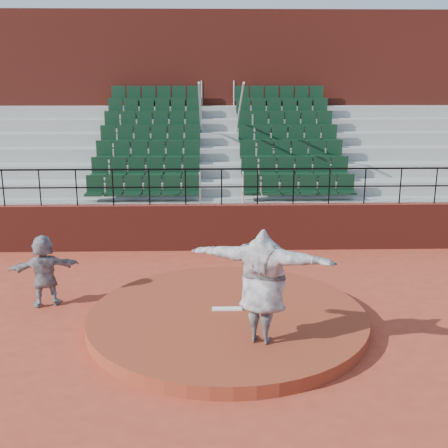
# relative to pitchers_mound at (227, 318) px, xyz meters

# --- Properties ---
(ground) EXTENTS (90.00, 90.00, 0.00)m
(ground) POSITION_rel_pitchers_mound_xyz_m (0.00, 0.00, -0.12)
(ground) COLOR #A43925
(ground) RESTS_ON ground
(pitchers_mound) EXTENTS (5.50, 5.50, 0.25)m
(pitchers_mound) POSITION_rel_pitchers_mound_xyz_m (0.00, 0.00, 0.00)
(pitchers_mound) COLOR maroon
(pitchers_mound) RESTS_ON ground
(pitching_rubber) EXTENTS (0.60, 0.15, 0.03)m
(pitching_rubber) POSITION_rel_pitchers_mound_xyz_m (0.00, 0.15, 0.14)
(pitching_rubber) COLOR white
(pitching_rubber) RESTS_ON pitchers_mound
(boundary_wall) EXTENTS (24.00, 0.30, 1.30)m
(boundary_wall) POSITION_rel_pitchers_mound_xyz_m (0.00, 5.00, 0.53)
(boundary_wall) COLOR maroon
(boundary_wall) RESTS_ON ground
(wall_railing) EXTENTS (24.04, 0.05, 1.03)m
(wall_railing) POSITION_rel_pitchers_mound_xyz_m (0.00, 5.00, 1.90)
(wall_railing) COLOR black
(wall_railing) RESTS_ON boundary_wall
(seating_deck) EXTENTS (24.00, 5.97, 4.63)m
(seating_deck) POSITION_rel_pitchers_mound_xyz_m (0.00, 8.65, 1.32)
(seating_deck) COLOR #969691
(seating_deck) RESTS_ON ground
(press_box_facade) EXTENTS (24.00, 3.00, 7.10)m
(press_box_facade) POSITION_rel_pitchers_mound_xyz_m (0.00, 12.60, 3.43)
(press_box_facade) COLOR maroon
(press_box_facade) RESTS_ON ground
(pitcher) EXTENTS (2.60, 1.51, 2.05)m
(pitcher) POSITION_rel_pitchers_mound_xyz_m (0.56, -1.23, 1.15)
(pitcher) COLOR black
(pitcher) RESTS_ON pitchers_mound
(fielder) EXTENTS (1.52, 0.88, 1.56)m
(fielder) POSITION_rel_pitchers_mound_xyz_m (-3.86, 1.08, 0.66)
(fielder) COLOR black
(fielder) RESTS_ON ground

